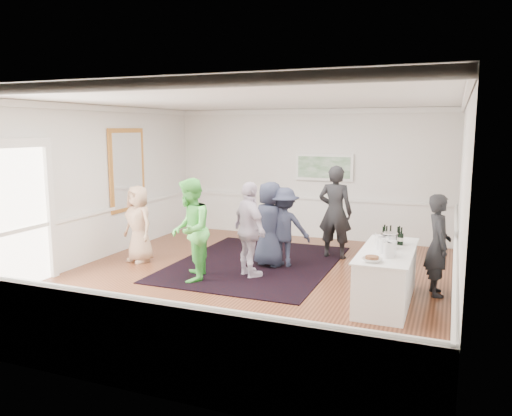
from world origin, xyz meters
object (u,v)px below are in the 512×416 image
at_px(guest_lilac, 250,230).
at_px(guest_dark_a, 284,227).
at_px(serving_table, 387,276).
at_px(ice_bucket, 389,241).
at_px(guest_green, 190,230).
at_px(nut_bowl, 372,259).
at_px(guest_dark_b, 335,212).
at_px(guest_tan, 139,224).
at_px(bartender, 438,245).
at_px(guest_navy, 270,224).

relative_size(guest_lilac, guest_dark_a, 1.12).
height_order(serving_table, ice_bucket, ice_bucket).
bearing_deg(guest_green, nut_bowl, 57.62).
bearing_deg(ice_bucket, guest_dark_b, 121.35).
relative_size(guest_dark_a, ice_bucket, 6.08).
xyz_separation_m(guest_green, nut_bowl, (3.31, -0.67, -0.04)).
bearing_deg(guest_tan, bartender, 21.62).
height_order(guest_lilac, guest_dark_a, guest_lilac).
xyz_separation_m(serving_table, guest_navy, (-2.43, 1.28, 0.42)).
bearing_deg(guest_dark_a, guest_dark_b, -137.91).
bearing_deg(guest_tan, guest_navy, 35.50).
height_order(guest_tan, guest_dark_a, guest_dark_a).
height_order(guest_tan, guest_navy, guest_navy).
height_order(bartender, nut_bowl, bartender).
relative_size(guest_green, guest_dark_a, 1.17).
height_order(guest_green, nut_bowl, guest_green).
bearing_deg(guest_green, guest_dark_a, 118.54).
xyz_separation_m(serving_table, bartender, (0.72, 0.68, 0.41)).
bearing_deg(guest_lilac, serving_table, -150.66).
xyz_separation_m(bartender, guest_navy, (-3.15, 0.61, 0.01)).
height_order(serving_table, guest_dark_b, guest_dark_b).
relative_size(guest_tan, ice_bucket, 6.08).
bearing_deg(nut_bowl, guest_navy, 137.95).
bearing_deg(guest_green, guest_navy, 123.78).
xyz_separation_m(guest_tan, guest_green, (1.61, -0.73, 0.14)).
bearing_deg(guest_dark_a, nut_bowl, 121.93).
bearing_deg(ice_bucket, guest_lilac, 172.47).
bearing_deg(guest_navy, guest_dark_b, -117.35).
relative_size(guest_green, ice_bucket, 7.12).
height_order(bartender, guest_navy, guest_navy).
bearing_deg(guest_dark_a, bartender, 155.27).
distance_m(bartender, nut_bowl, 1.70).
height_order(guest_tan, guest_dark_b, guest_dark_b).
bearing_deg(guest_navy, guest_green, 70.29).
distance_m(guest_tan, guest_dark_b, 4.08).
height_order(guest_dark_a, nut_bowl, guest_dark_a).
distance_m(guest_navy, ice_bucket, 2.70).
bearing_deg(nut_bowl, guest_lilac, 152.27).
bearing_deg(guest_lilac, bartender, -136.48).
distance_m(serving_table, nut_bowl, 0.93).
bearing_deg(guest_navy, guest_dark_a, -149.25).
distance_m(bartender, guest_tan, 5.76).
relative_size(serving_table, guest_navy, 1.24).
bearing_deg(ice_bucket, serving_table, -92.27).
bearing_deg(serving_table, guest_lilac, 169.61).
bearing_deg(serving_table, guest_tan, 173.19).
bearing_deg(guest_dark_b, guest_lilac, 62.11).
distance_m(guest_dark_a, guest_navy, 0.29).
bearing_deg(bartender, guest_lilac, 80.56).
distance_m(guest_tan, guest_dark_a, 2.98).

